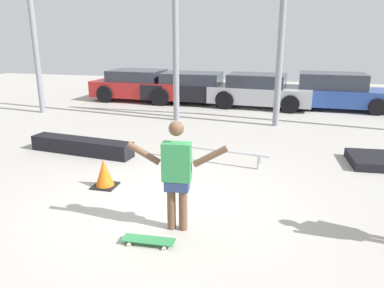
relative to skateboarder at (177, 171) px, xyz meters
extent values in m
plane|color=#B2ADA3|center=(-0.44, 0.74, -0.93)|extent=(36.00, 36.00, 0.00)
cylinder|color=brown|center=(-0.09, -0.01, -0.54)|extent=(0.13, 0.13, 0.79)
cylinder|color=brown|center=(0.09, 0.01, -0.54)|extent=(0.13, 0.13, 0.79)
cube|color=navy|center=(0.00, 0.00, -0.21)|extent=(0.37, 0.23, 0.17)
cube|color=#338C4C|center=(0.00, 0.00, 0.15)|extent=(0.44, 0.25, 0.57)
sphere|color=brown|center=(0.00, 0.00, 0.64)|extent=(0.22, 0.22, 0.22)
cylinder|color=brown|center=(-0.48, -0.05, 0.25)|extent=(0.51, 0.14, 0.35)
cylinder|color=brown|center=(0.48, 0.05, 0.25)|extent=(0.51, 0.14, 0.35)
cube|color=#338C4C|center=(-0.28, -0.52, -0.87)|extent=(0.76, 0.25, 0.01)
cylinder|color=silver|center=(-0.03, -0.40, -0.91)|extent=(0.06, 0.03, 0.05)
cylinder|color=silver|center=(-0.02, -0.61, -0.91)|extent=(0.06, 0.03, 0.05)
cylinder|color=silver|center=(-0.54, -0.42, -0.91)|extent=(0.06, 0.03, 0.05)
cylinder|color=silver|center=(-0.53, -0.64, -0.91)|extent=(0.06, 0.03, 0.05)
cube|color=black|center=(-3.33, 2.99, -0.75)|extent=(2.73, 0.79, 0.37)
cylinder|color=#B7BABF|center=(-0.04, 3.09, -0.62)|extent=(2.52, 0.48, 0.06)
cylinder|color=#B7BABF|center=(-1.07, 3.26, -0.78)|extent=(0.07, 0.07, 0.32)
cylinder|color=#B7BABF|center=(0.99, 2.92, -0.78)|extent=(0.07, 0.07, 0.32)
cylinder|color=gray|center=(-7.31, 7.10, 2.39)|extent=(0.20, 0.20, 6.64)
cylinder|color=gray|center=(-2.09, 7.10, 2.39)|extent=(0.20, 0.20, 6.64)
cylinder|color=gray|center=(1.21, 7.10, 2.39)|extent=(0.20, 0.20, 6.64)
cube|color=red|center=(-4.67, 10.39, -0.40)|extent=(4.15, 2.01, 0.67)
cube|color=#2D333D|center=(-4.83, 10.40, 0.15)|extent=(2.31, 1.79, 0.45)
cylinder|color=black|center=(-3.37, 11.24, -0.58)|extent=(0.72, 0.25, 0.71)
cylinder|color=black|center=(-3.44, 9.44, -0.58)|extent=(0.72, 0.25, 0.71)
cylinder|color=black|center=(-5.90, 11.35, -0.58)|extent=(0.72, 0.25, 0.71)
cylinder|color=black|center=(-5.97, 9.55, -0.58)|extent=(0.72, 0.25, 0.71)
cube|color=black|center=(-2.18, 10.27, -0.43)|extent=(4.34, 1.72, 0.62)
cube|color=#2D333D|center=(-2.35, 10.27, 0.11)|extent=(2.39, 1.58, 0.47)
cylinder|color=black|center=(-0.84, 11.11, -0.58)|extent=(0.71, 0.22, 0.71)
cylinder|color=black|center=(-0.83, 9.44, -0.58)|extent=(0.71, 0.22, 0.71)
cylinder|color=black|center=(-3.52, 11.09, -0.58)|extent=(0.71, 0.22, 0.71)
cylinder|color=black|center=(-3.51, 9.43, -0.58)|extent=(0.71, 0.22, 0.71)
cube|color=#B7BABF|center=(0.49, 10.08, -0.43)|extent=(4.07, 1.97, 0.63)
cube|color=#2D333D|center=(0.34, 10.09, 0.13)|extent=(2.29, 1.70, 0.49)
cylinder|color=black|center=(1.78, 10.80, -0.60)|extent=(0.69, 0.27, 0.67)
cylinder|color=black|center=(1.65, 9.17, -0.60)|extent=(0.69, 0.27, 0.67)
cylinder|color=black|center=(-0.66, 10.98, -0.60)|extent=(0.69, 0.27, 0.67)
cylinder|color=black|center=(-0.79, 9.36, -0.60)|extent=(0.69, 0.27, 0.67)
cube|color=#284793|center=(3.34, 10.40, -0.45)|extent=(4.45, 1.75, 0.63)
cube|color=#2D333D|center=(3.16, 10.40, 0.16)|extent=(2.46, 1.58, 0.59)
cylinder|color=black|center=(4.72, 11.18, -0.63)|extent=(0.62, 0.23, 0.61)
cylinder|color=black|center=(4.69, 9.56, -0.63)|extent=(0.62, 0.23, 0.61)
cylinder|color=black|center=(1.99, 11.24, -0.63)|extent=(0.62, 0.23, 0.61)
cylinder|color=black|center=(1.95, 9.62, -0.63)|extent=(0.62, 0.23, 0.61)
cube|color=black|center=(-1.82, 1.22, -0.92)|extent=(0.44, 0.44, 0.03)
cone|color=orange|center=(-1.82, 1.22, -0.64)|extent=(0.35, 0.35, 0.52)
camera|label=1|loc=(1.45, -4.89, 1.94)|focal=35.00mm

